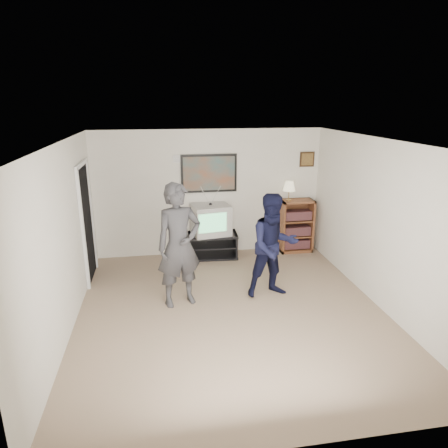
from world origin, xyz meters
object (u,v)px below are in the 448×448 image
object	(u,v)px
crt_television	(211,219)
bookshelf	(296,226)
person_short	(274,246)
person_tall	(179,245)
media_stand	(213,245)

from	to	relation	value
crt_television	bookshelf	world-z (taller)	bookshelf
bookshelf	person_short	distance (m)	2.13
person_short	person_tall	bearing A→B (deg)	174.77
crt_television	bookshelf	size ratio (longest dim) A/B	0.64
media_stand	person_tall	xyz separation A→B (m)	(-0.75, -1.82, 0.71)
media_stand	bookshelf	world-z (taller)	bookshelf
crt_television	bookshelf	bearing A→B (deg)	-7.38
person_tall	person_short	xyz separation A→B (m)	(1.47, 0.03, -0.11)
media_stand	crt_television	world-z (taller)	crt_television
crt_television	person_short	size ratio (longest dim) A/B	0.42
person_short	media_stand	bearing A→B (deg)	105.44
crt_television	person_tall	distance (m)	1.97
bookshelf	person_tall	bearing A→B (deg)	-143.14
crt_television	person_tall	bearing A→B (deg)	-120.43
media_stand	crt_television	xyz separation A→B (m)	(-0.03, 0.00, 0.54)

